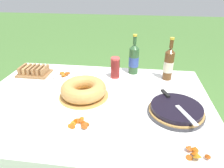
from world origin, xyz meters
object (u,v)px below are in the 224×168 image
bundt_cake (84,89)px  berry_tart (176,110)px  snack_plate_left (194,152)px  cider_bottle_green (134,59)px  cider_bottle_amber (169,64)px  snack_plate_near (64,75)px  bread_board (34,71)px  serving_knife (174,103)px  snack_plate_right (81,123)px  cup_stack (115,68)px

bundt_cake → berry_tart: bearing=-12.2°
berry_tart → snack_plate_left: 0.31m
bundt_cake → cider_bottle_green: size_ratio=1.02×
bundt_cake → cider_bottle_amber: bearing=30.3°
berry_tart → snack_plate_near: size_ratio=1.77×
cider_bottle_green → snack_plate_near: size_ratio=1.77×
bundt_cake → bread_board: bearing=150.4°
cider_bottle_amber → serving_knife: bearing=-91.2°
berry_tart → snack_plate_near: bearing=153.9°
cider_bottle_green → snack_plate_left: size_ratio=1.58×
cider_bottle_green → snack_plate_left: cider_bottle_green is taller
cider_bottle_amber → snack_plate_near: 0.86m
berry_tart → snack_plate_right: bearing=-161.9°
cider_bottle_amber → snack_plate_left: 0.80m
serving_knife → cider_bottle_green: cider_bottle_green is taller
serving_knife → cup_stack: 0.59m
cider_bottle_green → bread_board: size_ratio=1.29×
snack_plate_near → bundt_cake: bearing=-49.6°
snack_plate_near → serving_knife: bearing=-24.9°
bundt_cake → snack_plate_near: 0.38m
cider_bottle_green → bread_board: 0.86m
cup_stack → bread_board: (-0.69, -0.03, -0.06)m
bundt_cake → cup_stack: bearing=60.5°
cider_bottle_green → snack_plate_right: bearing=-109.5°
snack_plate_near → cider_bottle_green: bearing=14.7°
serving_knife → snack_plate_left: 0.34m
berry_tart → snack_plate_near: same height
bundt_cake → cup_stack: size_ratio=1.96×
snack_plate_near → bread_board: 0.27m
snack_plate_near → cider_bottle_amber: bearing=4.5°
bread_board → cider_bottle_green: bearing=9.7°
serving_knife → bread_board: same height
cup_stack → snack_plate_left: (0.46, -0.76, -0.08)m
snack_plate_left → snack_plate_right: bearing=167.2°
bread_board → snack_plate_near: bearing=-1.3°
berry_tart → cider_bottle_amber: 0.49m
berry_tart → bread_board: bearing=159.3°
cider_bottle_green → snack_plate_left: (0.32, -0.87, -0.12)m
bundt_cake → snack_plate_right: size_ratio=1.53×
bundt_cake → snack_plate_right: bundt_cake is taller
berry_tart → serving_knife: bearing=113.0°
snack_plate_left → bread_board: bearing=147.7°
serving_knife → bundt_cake: 0.60m
bundt_cake → cider_bottle_amber: size_ratio=1.01×
berry_tart → cider_bottle_green: bearing=116.3°
cider_bottle_amber → snack_plate_near: size_ratio=1.80×
berry_tart → cup_stack: bearing=133.2°
serving_knife → bundt_cake: bearing=-122.9°
bundt_cake → cider_bottle_amber: 0.70m
bundt_cake → snack_plate_near: (-0.24, 0.28, -0.04)m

